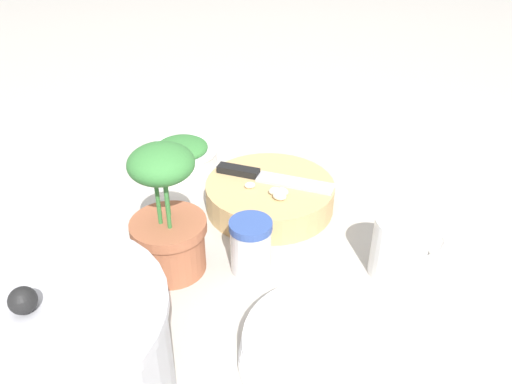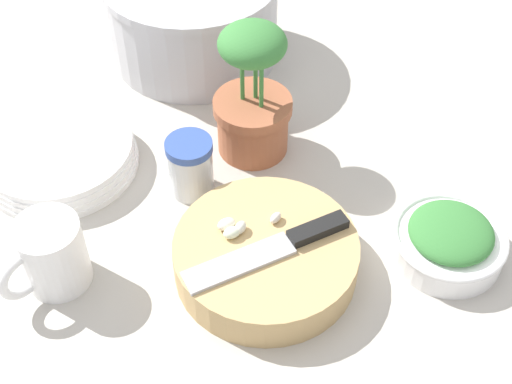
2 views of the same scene
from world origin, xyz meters
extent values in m
plane|color=#B2ADA3|center=(0.00, 0.00, 0.00)|extent=(5.00, 5.00, 0.00)
cylinder|color=tan|center=(0.08, -0.07, 0.02)|extent=(0.23, 0.23, 0.05)
cube|color=black|center=(0.13, -0.03, 0.06)|extent=(0.07, 0.07, 0.01)
cube|color=#B2B2B7|center=(0.06, -0.11, 0.05)|extent=(0.11, 0.13, 0.01)
ellipsoid|color=#E2ECC8|center=(0.04, -0.07, 0.06)|extent=(0.03, 0.03, 0.01)
ellipsoid|color=silver|center=(0.08, -0.03, 0.06)|extent=(0.01, 0.02, 0.01)
ellipsoid|color=#EEE4CD|center=(0.03, -0.06, 0.06)|extent=(0.03, 0.03, 0.01)
ellipsoid|color=silver|center=(0.04, -0.06, 0.06)|extent=(0.01, 0.02, 0.01)
cylinder|color=white|center=(0.28, 0.04, 0.02)|extent=(0.14, 0.14, 0.04)
torus|color=white|center=(0.28, 0.04, 0.04)|extent=(0.14, 0.14, 0.01)
ellipsoid|color=#387A38|center=(0.28, 0.04, 0.04)|extent=(0.11, 0.11, 0.03)
cylinder|color=silver|center=(-0.07, 0.02, 0.04)|extent=(0.06, 0.06, 0.07)
cylinder|color=#334F99|center=(-0.07, 0.02, 0.08)|extent=(0.06, 0.06, 0.01)
cylinder|color=white|center=(-0.15, -0.18, 0.05)|extent=(0.08, 0.08, 0.10)
torus|color=white|center=(-0.16, -0.22, 0.05)|extent=(0.03, 0.07, 0.07)
cylinder|color=white|center=(-0.26, -0.01, 0.01)|extent=(0.22, 0.22, 0.01)
cylinder|color=white|center=(-0.26, -0.01, 0.01)|extent=(0.22, 0.22, 0.01)
cylinder|color=white|center=(-0.26, -0.01, 0.03)|extent=(0.22, 0.22, 0.01)
cylinder|color=white|center=(-0.26, -0.01, 0.04)|extent=(0.21, 0.21, 0.01)
cylinder|color=#B2B2B7|center=(-0.20, 0.30, 0.07)|extent=(0.27, 0.27, 0.13)
cylinder|color=#A35B3D|center=(-0.02, 0.13, 0.04)|extent=(0.10, 0.10, 0.09)
cylinder|color=#A35B3D|center=(-0.02, 0.13, 0.08)|extent=(0.11, 0.11, 0.02)
ellipsoid|color=#387A38|center=(-0.02, 0.13, 0.18)|extent=(0.09, 0.09, 0.05)
cylinder|color=#387A38|center=(-0.04, 0.13, 0.13)|extent=(0.01, 0.01, 0.10)
cylinder|color=#387A38|center=(-0.02, 0.14, 0.13)|extent=(0.01, 0.01, 0.10)
cylinder|color=#387A38|center=(-0.01, 0.12, 0.13)|extent=(0.01, 0.01, 0.10)
camera|label=1|loc=(-0.61, 0.21, 0.50)|focal=35.00mm
camera|label=2|loc=(0.29, -0.57, 0.72)|focal=50.00mm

